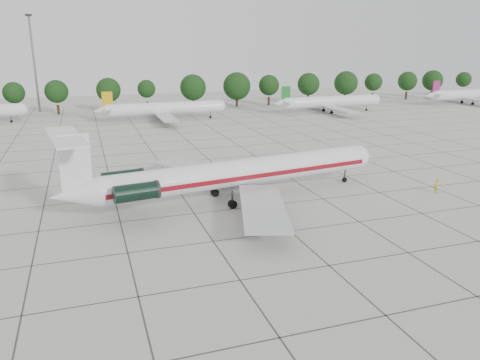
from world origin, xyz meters
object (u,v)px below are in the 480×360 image
Objects in this scene: bg_airliner_c at (165,109)px; floodlight_mast at (34,58)px; ground_crew at (436,186)px; bg_airliner_d at (331,102)px; bg_airliner_e at (470,95)px; main_airliner at (228,174)px.

floodlight_mast is at bearing 138.77° from bg_airliner_c.
bg_airliner_d is (22.37, 67.33, 2.03)m from ground_crew.
bg_airliner_c reaches higher than ground_crew.
bg_airliner_c is at bearing -41.23° from floodlight_mast.
ground_crew is 101.10m from bg_airliner_e.
floodlight_mast is at bearing 98.27° from main_airliner.
bg_airliner_e is (95.21, 2.34, 0.00)m from bg_airliner_c.
bg_airliner_c is 1.00× the size of bg_airliner_e.
ground_crew is at bearing -19.87° from main_airliner.
main_airliner reaches higher than bg_airliner_c.
ground_crew is 0.06× the size of bg_airliner_d.
main_airliner is 1.44× the size of bg_airliner_c.
main_airliner is 23.11× the size of ground_crew.
floodlight_mast reaches higher than bg_airliner_e.
bg_airliner_d is 1.00× the size of bg_airliner_e.
ground_crew is 0.07× the size of floodlight_mast.
bg_airliner_d and bg_airliner_e have the same top height.
bg_airliner_d is 50.38m from bg_airliner_e.
ground_crew is 70.98m from bg_airliner_d.
bg_airliner_e is (72.66, 70.27, 2.03)m from ground_crew.
bg_airliner_d is at bearing -0.76° from bg_airliner_c.
floodlight_mast reaches higher than bg_airliner_d.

